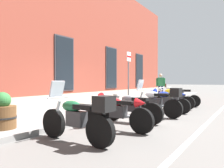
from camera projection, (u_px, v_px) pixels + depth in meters
The scene contains 14 objects.
ground_plane at pixel (120, 114), 8.72m from camera, with size 140.00×140.00×0.00m, color #565451.
sidewalk at pixel (90, 110), 9.50m from camera, with size 30.49×2.99×0.14m, color slate.
lane_stripe at pixel (208, 122), 7.03m from camera, with size 30.49×0.12×0.01m, color silver.
brick_pub_facade at pixel (16, 38), 12.14m from camera, with size 24.49×7.29×7.28m.
motorcycle_green_touring at pixel (79, 117), 4.66m from camera, with size 0.62×2.05×1.31m.
motorcycle_red_sport at pixel (114, 110), 5.94m from camera, with size 0.62×2.13×0.98m.
motorcycle_grey_naked at pixel (131, 107), 6.98m from camera, with size 0.62×2.04×0.92m.
motorcycle_silver_touring at pixel (157, 101), 8.02m from camera, with size 0.62×2.09×1.35m.
motorcycle_blue_sport at pixel (164, 99), 9.19m from camera, with size 0.62×2.00×0.99m.
motorcycle_yellow_naked at pixel (172, 98), 10.40m from camera, with size 0.62×2.06×0.99m.
motorcycle_black_naked at pixel (179, 97), 11.30m from camera, with size 0.62×2.00×0.99m.
pedestrian_striped_shirt at pixel (161, 85), 14.56m from camera, with size 0.38×0.62×1.63m.
parking_sign at pixel (129, 71), 10.61m from camera, with size 0.36×0.07×2.57m.
barrel_planter at pixel (2, 114), 5.41m from camera, with size 0.66×0.66×0.89m.
Camera 1 is at (-7.56, -4.31, 1.31)m, focal length 35.75 mm.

